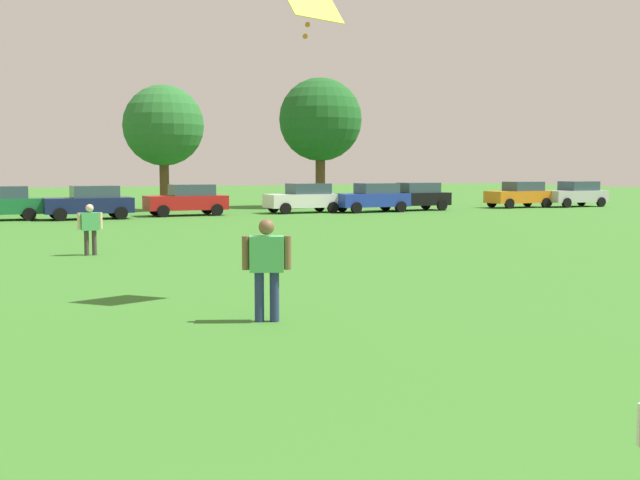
% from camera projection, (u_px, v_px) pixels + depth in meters
% --- Properties ---
extents(ground_plane, '(160.00, 160.00, 0.00)m').
position_uv_depth(ground_plane, '(29.00, 241.00, 28.31)').
color(ground_plane, '#387528').
extents(adult_bystander, '(0.77, 0.50, 1.73)m').
position_uv_depth(adult_bystander, '(267.00, 261.00, 13.33)').
color(adult_bystander, navy).
rests_on(adult_bystander, ground).
extents(bystander_near_trees, '(0.72, 0.30, 1.51)m').
position_uv_depth(bystander_near_trees, '(90.00, 225.00, 23.50)').
color(bystander_near_trees, '#3F3833').
rests_on(bystander_near_trees, ground).
extents(kite, '(1.43, 1.00, 1.15)m').
position_uv_depth(kite, '(310.00, 2.00, 15.11)').
color(kite, yellow).
extents(parked_car_navy_2, '(4.30, 2.02, 1.68)m').
position_uv_depth(parked_car_navy_2, '(90.00, 202.00, 40.01)').
color(parked_car_navy_2, '#141E4C').
rests_on(parked_car_navy_2, ground).
extents(parked_car_red_3, '(4.30, 2.02, 1.68)m').
position_uv_depth(parked_car_red_3, '(187.00, 200.00, 43.05)').
color(parked_car_red_3, red).
rests_on(parked_car_red_3, ground).
extents(parked_car_white_4, '(4.30, 2.02, 1.68)m').
position_uv_depth(parked_car_white_4, '(304.00, 198.00, 45.72)').
color(parked_car_white_4, white).
rests_on(parked_car_white_4, ground).
extents(parked_car_blue_5, '(4.30, 2.02, 1.68)m').
position_uv_depth(parked_car_blue_5, '(373.00, 197.00, 46.54)').
color(parked_car_blue_5, '#1E38AD').
rests_on(parked_car_blue_5, ground).
extents(parked_car_black_6, '(4.30, 2.02, 1.68)m').
position_uv_depth(parked_car_black_6, '(415.00, 196.00, 48.26)').
color(parked_car_black_6, black).
rests_on(parked_car_black_6, ground).
extents(parked_car_orange_7, '(4.30, 2.02, 1.68)m').
position_uv_depth(parked_car_orange_7, '(520.00, 194.00, 51.79)').
color(parked_car_orange_7, orange).
rests_on(parked_car_orange_7, ground).
extents(parked_car_silver_8, '(4.30, 2.02, 1.68)m').
position_uv_depth(parked_car_silver_8, '(576.00, 194.00, 52.89)').
color(parked_car_silver_8, silver).
rests_on(parked_car_silver_8, ground).
extents(tree_right, '(4.82, 4.82, 7.51)m').
position_uv_depth(tree_right, '(163.00, 126.00, 47.69)').
color(tree_right, brown).
rests_on(tree_right, ground).
extents(tree_far_right, '(5.38, 5.38, 8.39)m').
position_uv_depth(tree_far_right, '(320.00, 120.00, 51.80)').
color(tree_far_right, brown).
rests_on(tree_far_right, ground).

